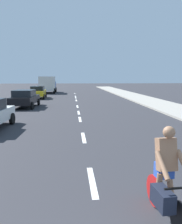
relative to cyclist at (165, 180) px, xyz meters
The scene contains 15 objects.
ground_plane 16.98m from the cyclist, 94.00° to the left, with size 160.00×160.00×0.00m, color #2D2D33.
sidewalk_strip 20.14m from the cyclist, 70.05° to the left, with size 3.60×80.00×0.14m, color #9E998E.
lane_stripe_1 2.29m from the cyclist, 123.72° to the left, with size 0.16×1.80×0.01m, color white.
lane_stripe_2 6.31m from the cyclist, 100.90° to the left, with size 0.16×1.80×0.01m, color white.
lane_stripe_3 10.76m from the cyclist, 96.33° to the left, with size 0.16×1.80×0.01m, color white.
lane_stripe_4 13.51m from the cyclist, 95.04° to the left, with size 0.16×1.80×0.01m, color white.
lane_stripe_5 17.21m from the cyclist, 93.95° to the left, with size 0.16×1.80×0.01m, color white.
lane_stripe_6 22.83m from the cyclist, 92.97° to the left, with size 0.16×1.80×0.01m, color white.
lane_stripe_7 26.17m from the cyclist, 92.59° to the left, with size 0.16×1.80×0.01m, color white.
lane_stripe_8 28.57m from the cyclist, 92.37° to the left, with size 0.16×1.80×0.01m, color white.
lane_stripe_9 34.31m from the cyclist, 91.98° to the left, with size 0.16×1.80×0.01m, color white.
cyclist is the anchor object (origin of this frame).
parked_car_black 18.00m from the cyclist, 109.11° to the left, with size 2.18×4.48×1.57m.
parked_car_yellow 26.45m from the cyclist, 103.11° to the left, with size 1.97×4.13×1.57m.
delivery_truck 36.43m from the cyclist, 99.13° to the left, with size 2.71×6.25×2.80m.
Camera 1 is at (-0.50, -0.70, 2.68)m, focal length 36.56 mm.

